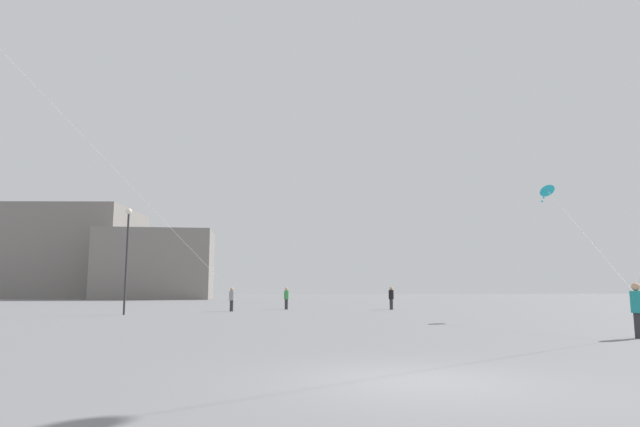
# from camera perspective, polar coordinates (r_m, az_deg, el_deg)

# --- Properties ---
(ground_plane) EXTENTS (300.00, 300.00, 0.00)m
(ground_plane) POSITION_cam_1_polar(r_m,az_deg,el_deg) (9.32, 10.07, -17.12)
(ground_plane) COLOR slate
(person_in_teal) EXTENTS (0.37, 0.37, 1.68)m
(person_in_teal) POSITION_cam_1_polar(r_m,az_deg,el_deg) (19.33, 30.63, -8.60)
(person_in_teal) COLOR #2D2D33
(person_in_teal) RESTS_ON ground_plane
(person_in_black) EXTENTS (0.36, 0.36, 1.65)m
(person_in_black) POSITION_cam_1_polar(r_m,az_deg,el_deg) (39.78, 7.57, -8.78)
(person_in_black) COLOR #2D2D33
(person_in_black) RESTS_ON ground_plane
(person_in_grey) EXTENTS (0.35, 0.35, 1.59)m
(person_in_grey) POSITION_cam_1_polar(r_m,az_deg,el_deg) (36.91, -9.36, -8.87)
(person_in_grey) COLOR #2D2D33
(person_in_grey) RESTS_ON ground_plane
(person_in_green) EXTENTS (0.35, 0.35, 1.60)m
(person_in_green) POSITION_cam_1_polar(r_m,az_deg,el_deg) (39.87, -3.59, -8.87)
(person_in_green) COLOR #2D2D33
(person_in_green) RESTS_ON ground_plane
(kite_cyan_diamond) EXTENTS (3.67, 11.23, 5.66)m
(kite_cyan_diamond) POSITION_cam_1_polar(r_m,az_deg,el_deg) (30.43, 23.04, 2.12)
(kite_cyan_diamond) COLOR #1EB2C6
(building_left_hall) EXTENTS (24.40, 19.38, 14.72)m
(building_left_hall) POSITION_cam_1_polar(r_m,az_deg,el_deg) (99.51, -25.75, -3.83)
(building_left_hall) COLOR gray
(building_left_hall) RESTS_ON ground_plane
(building_centre_hall) EXTENTS (16.41, 11.45, 9.96)m
(building_centre_hall) POSITION_cam_1_polar(r_m,az_deg,el_deg) (82.75, -16.99, -5.24)
(building_centre_hall) COLOR gray
(building_centre_hall) RESTS_ON ground_plane
(lamppost_east) EXTENTS (0.36, 0.36, 6.25)m
(lamppost_east) POSITION_cam_1_polar(r_m,az_deg,el_deg) (33.71, -19.79, -3.16)
(lamppost_east) COLOR #2D2D30
(lamppost_east) RESTS_ON ground_plane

